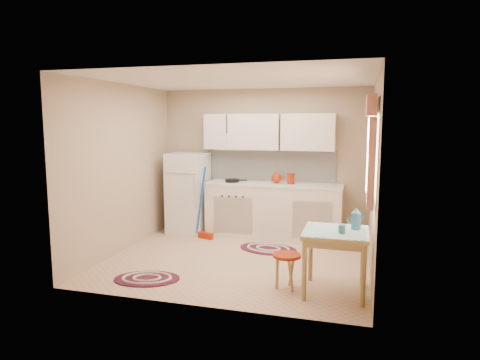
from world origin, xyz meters
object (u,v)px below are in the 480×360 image
Objects in this scene: table at (335,262)px; stool at (287,271)px; fridge at (188,193)px; base_cabinets at (274,212)px.

stool is at bearing -175.88° from table.
fridge is 0.62× the size of base_cabinets.
base_cabinets is 5.36× the size of stool.
stool is at bearing -45.24° from fridge.
fridge reaches higher than base_cabinets.
stool is (2.11, -2.13, -0.49)m from fridge.
fridge is at bearing -178.11° from base_cabinets.
base_cabinets is at bearing 1.89° from fridge.
fridge is 3.33× the size of stool.
fridge reaches higher than table.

